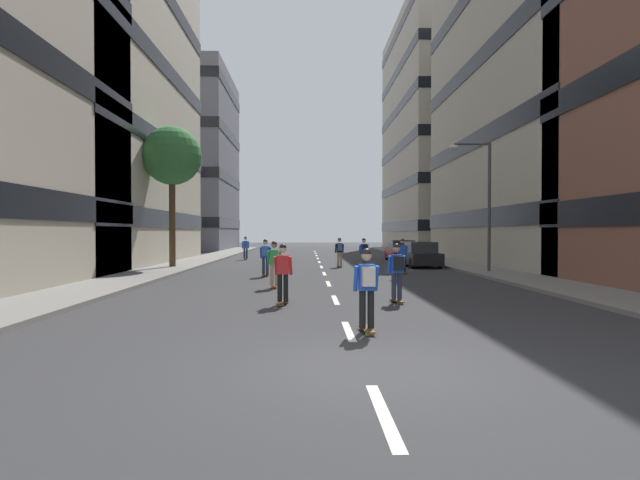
{
  "coord_description": "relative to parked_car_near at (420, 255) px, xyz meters",
  "views": [
    {
      "loc": [
        -0.9,
        -7.91,
        2.13
      ],
      "look_at": [
        0.0,
        26.12,
        1.58
      ],
      "focal_mm": 28.73,
      "sensor_mm": 36.0,
      "label": 1
    }
  ],
  "objects": [
    {
      "name": "building_right_far",
      "position": [
        10.97,
        30.58,
        13.3
      ],
      "size": [
        14.1,
        23.86,
        27.82
      ],
      "color": "#BCB29E",
      "rests_on": "ground_plane"
    },
    {
      "name": "skater_3",
      "position": [
        -4.93,
        -0.28,
        0.32
      ],
      "size": [
        0.55,
        0.92,
        1.78
      ],
      "color": "brown",
      "rests_on": "ground_plane"
    },
    {
      "name": "parked_car_near",
      "position": [
        0.0,
        0.0,
        0.0
      ],
      "size": [
        1.82,
        4.4,
        1.52
      ],
      "color": "black",
      "rests_on": "ground_plane"
    },
    {
      "name": "skater_7",
      "position": [
        -11.55,
        8.09,
        0.29
      ],
      "size": [
        0.56,
        0.92,
        1.78
      ],
      "color": "brown",
      "rests_on": "ground_plane"
    },
    {
      "name": "skater_1",
      "position": [
        -5.65,
        -20.16,
        0.32
      ],
      "size": [
        0.55,
        0.92,
        1.78
      ],
      "color": "brown",
      "rests_on": "ground_plane"
    },
    {
      "name": "skater_2",
      "position": [
        -3.66,
        -1.94,
        0.32
      ],
      "size": [
        0.56,
        0.92,
        1.78
      ],
      "color": "brown",
      "rests_on": "ground_plane"
    },
    {
      "name": "skater_8",
      "position": [
        -8.14,
        -11.49,
        0.29
      ],
      "size": [
        0.54,
        0.91,
        1.78
      ],
      "color": "brown",
      "rests_on": "ground_plane"
    },
    {
      "name": "sidewalk_right",
      "position": [
        2.59,
        3.51,
        -0.63
      ],
      "size": [
        2.78,
        64.68,
        0.14
      ],
      "primitive_type": "cube",
      "color": "gray",
      "rests_on": "ground_plane"
    },
    {
      "name": "skater_4",
      "position": [
        -8.88,
        -6.55,
        0.32
      ],
      "size": [
        0.55,
        0.92,
        1.78
      ],
      "color": "brown",
      "rests_on": "ground_plane"
    },
    {
      "name": "building_right_mid",
      "position": [
        10.97,
        2.35,
        11.93
      ],
      "size": [
        14.1,
        22.83,
        25.07
      ],
      "color": "#BCB29E",
      "rests_on": "ground_plane"
    },
    {
      "name": "sidewalk_left",
      "position": [
        -14.62,
        3.51,
        -0.63
      ],
      "size": [
        2.78,
        64.68,
        0.14
      ],
      "primitive_type": "cube",
      "color": "gray",
      "rests_on": "ground_plane"
    },
    {
      "name": "building_left_mid",
      "position": [
        -23.0,
        2.35,
        14.07
      ],
      "size": [
        14.1,
        22.0,
        29.35
      ],
      "color": "#BCB29E",
      "rests_on": "ground_plane"
    },
    {
      "name": "skater_5",
      "position": [
        -4.22,
        -15.69,
        0.32
      ],
      "size": [
        0.56,
        0.92,
        1.78
      ],
      "color": "brown",
      "rests_on": "ground_plane"
    },
    {
      "name": "street_tree_near",
      "position": [
        -14.62,
        -1.28,
        5.73
      ],
      "size": [
        3.35,
        3.35,
        8.03
      ],
      "color": "#4C3823",
      "rests_on": "sidewalk_left"
    },
    {
      "name": "ground_plane",
      "position": [
        -6.02,
        0.57,
        -0.7
      ],
      "size": [
        141.11,
        141.11,
        0.0
      ],
      "primitive_type": "plane",
      "color": "#333335"
    },
    {
      "name": "skater_0",
      "position": [
        -7.61,
        -15.97,
        0.29
      ],
      "size": [
        0.56,
        0.92,
        1.78
      ],
      "color": "brown",
      "rests_on": "ground_plane"
    },
    {
      "name": "building_left_far",
      "position": [
        -23.0,
        30.58,
        9.81
      ],
      "size": [
        14.1,
        16.25,
        20.83
      ],
      "color": "slate",
      "rests_on": "ground_plane"
    },
    {
      "name": "skater_6",
      "position": [
        -2.01,
        -4.92,
        0.29
      ],
      "size": [
        0.55,
        0.92,
        1.78
      ],
      "color": "brown",
      "rests_on": "ground_plane"
    },
    {
      "name": "parked_car_mid",
      "position": [
        0.0,
        6.35,
        0.0
      ],
      "size": [
        1.82,
        4.4,
        1.52
      ],
      "color": "maroon",
      "rests_on": "ground_plane"
    },
    {
      "name": "lane_markings",
      "position": [
        -6.02,
        0.05,
        -0.7
      ],
      "size": [
        0.16,
        52.2,
        0.01
      ],
      "color": "silver",
      "rests_on": "ground_plane"
    },
    {
      "name": "streetlamp_right",
      "position": [
        1.94,
        -5.27,
        3.44
      ],
      "size": [
        2.13,
        0.3,
        6.5
      ],
      "color": "#3F3F44",
      "rests_on": "sidewalk_right"
    }
  ]
}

